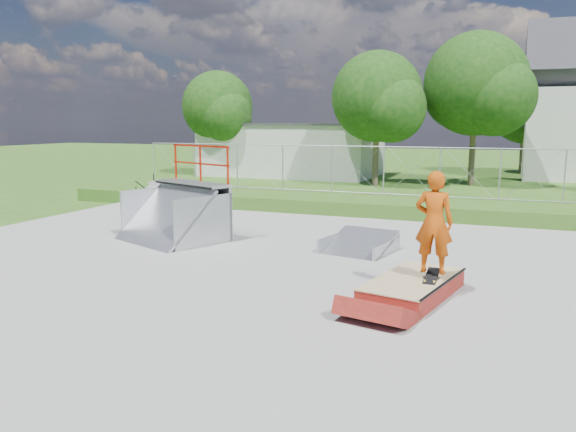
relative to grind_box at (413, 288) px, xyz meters
name	(u,v)px	position (x,y,z in m)	size (l,w,h in m)	color
ground	(272,283)	(-2.76, -0.07, -0.18)	(120.00, 120.00, 0.00)	#385E1B
concrete_pad	(272,282)	(-2.76, -0.07, -0.16)	(20.00, 16.00, 0.04)	gray
grass_berm	(377,206)	(-2.76, 9.43, 0.07)	(24.00, 3.00, 0.50)	#385E1B
grind_box	(413,288)	(0.00, 0.00, 0.00)	(1.67, 2.63, 0.36)	maroon
quarter_pipe	(170,194)	(-6.84, 2.62, 1.09)	(2.54, 2.15, 2.54)	#A6A9AE
flat_bank_ramp	(359,244)	(-1.81, 3.12, 0.05)	(1.50, 1.60, 0.46)	#A6A9AE
skateboard	(432,277)	(0.32, 0.09, 0.22)	(0.22, 0.80, 0.02)	black
skater	(434,226)	(0.32, 0.09, 1.15)	(0.67, 0.44, 1.84)	#C0470A
concrete_stairs	(160,193)	(-11.26, 8.63, 0.22)	(1.50, 1.60, 0.80)	gray
chain_link_fence	(384,171)	(-2.76, 10.43, 1.22)	(20.00, 0.06, 1.80)	#9FA2A7
utility_building_flat	(293,150)	(-10.76, 21.93, 1.32)	(10.00, 6.00, 3.00)	#BBBBB7
tree_left_near	(381,100)	(-4.52, 17.77, 4.06)	(4.76, 4.48, 6.65)	brown
tree_center	(481,88)	(0.02, 19.74, 4.66)	(5.44, 5.12, 7.60)	brown
tree_left_far	(220,109)	(-14.53, 19.78, 3.75)	(4.42, 4.16, 6.18)	brown
tree_back_mid	(529,115)	(2.45, 27.79, 3.45)	(4.08, 3.84, 5.70)	brown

